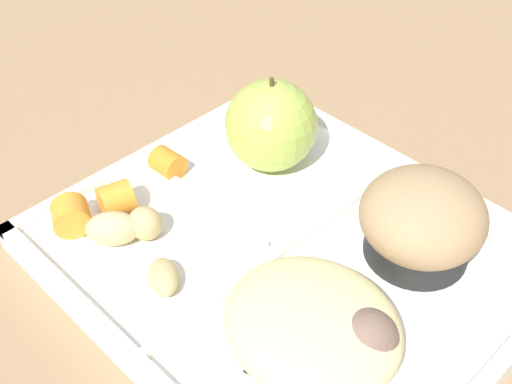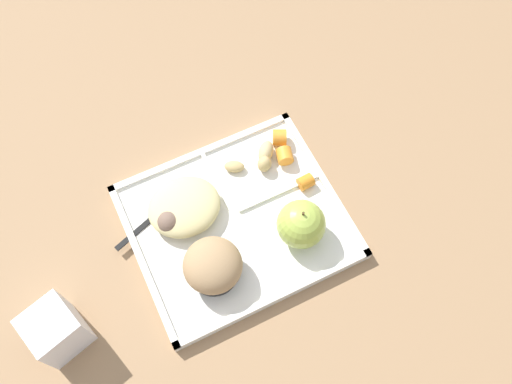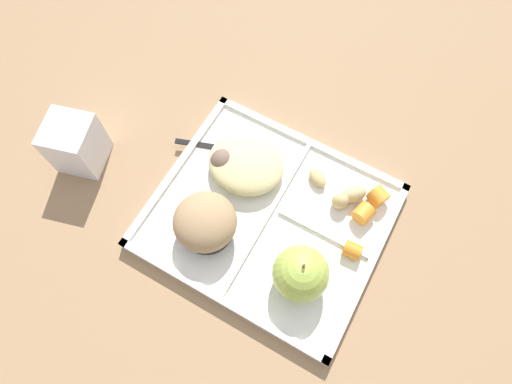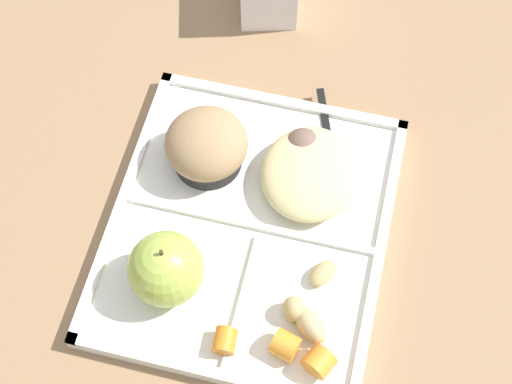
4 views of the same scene
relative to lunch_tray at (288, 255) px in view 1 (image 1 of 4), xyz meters
name	(u,v)px [view 1 (image 1 of 4)]	position (x,y,z in m)	size (l,w,h in m)	color
ground	(288,263)	(0.00, 0.00, -0.01)	(6.00, 6.00, 0.00)	#997551
lunch_tray	(288,255)	(0.00, 0.00, 0.00)	(0.33, 0.29, 0.02)	white
green_apple	(271,125)	(-0.08, 0.06, 0.04)	(0.08, 0.08, 0.08)	#A8C14C
bran_muffin	(422,222)	(0.07, 0.06, 0.04)	(0.09, 0.09, 0.07)	black
carrot_slice_large	(71,216)	(-0.13, -0.10, 0.02)	(0.03, 0.03, 0.02)	orange
carrot_slice_near_corner	(168,163)	(-0.13, -0.01, 0.02)	(0.02, 0.02, 0.02)	orange
carrot_slice_back	(116,199)	(-0.12, -0.07, 0.02)	(0.03, 0.03, 0.02)	orange
potato_chunk_browned	(164,277)	(-0.04, -0.09, 0.01)	(0.03, 0.02, 0.02)	tan
potato_chunk_small	(145,223)	(-0.08, -0.07, 0.02)	(0.03, 0.02, 0.03)	tan
potato_chunk_large	(113,229)	(-0.10, -0.09, 0.02)	(0.04, 0.02, 0.03)	tan
egg_noodle_pile	(312,325)	(0.07, -0.05, 0.03)	(0.12, 0.10, 0.04)	beige
meatball_front	(314,314)	(0.06, -0.04, 0.02)	(0.03, 0.03, 0.03)	#755B4C
meatball_back	(367,340)	(0.10, -0.04, 0.03)	(0.04, 0.04, 0.04)	#755B4C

